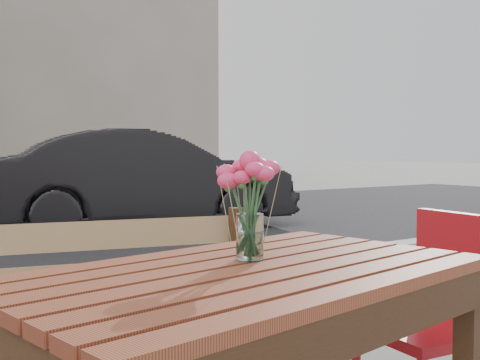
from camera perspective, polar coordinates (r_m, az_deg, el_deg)
The scene contains 5 objects.
main_table at distance 1.66m, azimuth 0.88°, elevation -12.83°, with size 1.41×0.96×0.80m.
main_bench at distance 2.34m, azimuth -15.31°, elevation -11.41°, with size 1.50×0.76×0.90m.
red_chair at distance 2.48m, azimuth 18.30°, elevation -11.54°, with size 0.47×0.47×0.87m.
main_vase at distance 1.72m, azimuth 0.94°, elevation -1.15°, with size 0.17×0.17×0.31m.
parked_car at distance 8.49m, azimuth -9.14°, elevation 0.02°, with size 1.45×4.17×1.37m, color black.
Camera 1 is at (-0.81, -1.30, 1.12)m, focal length 45.00 mm.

